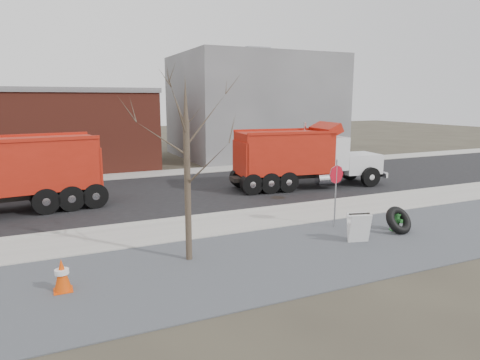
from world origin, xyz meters
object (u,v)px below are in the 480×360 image
stop_sign (336,181)px  sandwich_board (359,228)px  dump_truck_red_b (7,171)px  fire_hydrant (396,220)px  truck_tire (399,220)px  dump_truck_red_a (302,155)px

stop_sign → sandwich_board: size_ratio=2.57×
stop_sign → dump_truck_red_b: 12.87m
fire_hydrant → truck_tire: 0.23m
fire_hydrant → dump_truck_red_b: 15.05m
sandwich_board → dump_truck_red_a: (3.12, 8.28, 1.18)m
sandwich_board → dump_truck_red_a: bearing=83.9°
sandwich_board → dump_truck_red_b: size_ratio=0.12×
fire_hydrant → sandwich_board: bearing=-173.8°
truck_tire → stop_sign: stop_sign is taller
sandwich_board → dump_truck_red_a: dump_truck_red_a is taller
truck_tire → dump_truck_red_b: 15.07m
fire_hydrant → sandwich_board: (-2.04, -0.46, 0.13)m
fire_hydrant → sandwich_board: size_ratio=0.87×
fire_hydrant → dump_truck_red_a: bearing=75.9°
fire_hydrant → truck_tire: truck_tire is taller
fire_hydrant → dump_truck_red_a: (1.08, 7.83, 1.31)m
fire_hydrant → dump_truck_red_b: dump_truck_red_b is taller
truck_tire → sandwich_board: bearing=-172.5°
sandwich_board → dump_truck_red_a: size_ratio=0.12×
dump_truck_red_a → dump_truck_red_b: (-13.53, 0.50, 0.04)m
stop_sign → fire_hydrant: bearing=-24.4°
dump_truck_red_a → dump_truck_red_b: 13.54m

